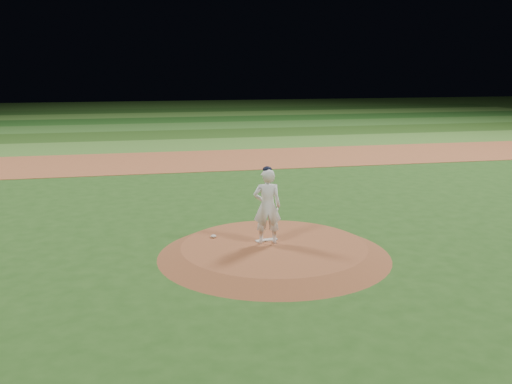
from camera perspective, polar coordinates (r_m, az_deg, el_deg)
ground at (r=13.63m, az=1.80°, el=-6.32°), size 120.00×120.00×0.00m
infield_dirt_band at (r=27.05m, az=-5.42°, el=3.18°), size 70.00×6.00×0.02m
outfield_stripe_0 at (r=32.45m, az=-6.60°, el=4.72°), size 70.00×5.00×0.02m
outfield_stripe_1 at (r=37.39m, az=-7.39°, el=5.74°), size 70.00×5.00×0.02m
outfield_stripe_2 at (r=42.34m, az=-7.99°, el=6.52°), size 70.00×5.00×0.02m
outfield_stripe_3 at (r=47.31m, az=-8.46°, el=7.14°), size 70.00×5.00×0.02m
outfield_stripe_4 at (r=52.28m, az=-8.85°, el=7.63°), size 70.00×5.00×0.02m
outfield_stripe_5 at (r=57.25m, az=-9.17°, el=8.05°), size 70.00×5.00×0.02m
pitchers_mound at (r=13.59m, az=1.80°, el=-5.82°), size 5.50×5.50×0.25m
pitching_rubber at (r=13.88m, az=1.05°, el=-4.81°), size 0.56×0.24×0.03m
rosin_bag at (r=14.13m, az=-4.28°, el=-4.43°), size 0.13×0.13×0.07m
pitcher_on_mound at (r=13.45m, az=1.13°, el=-1.39°), size 0.71×0.51×1.87m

